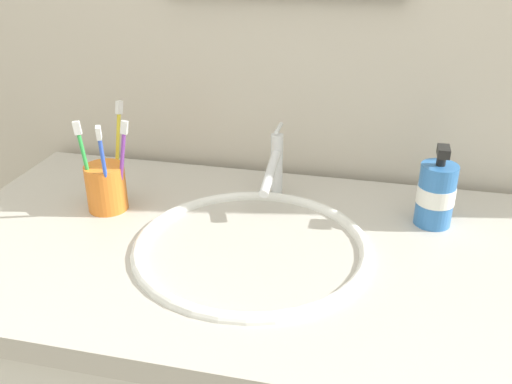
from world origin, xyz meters
The scene contains 9 objects.
tiled_wall_back centered at (0.00, 0.34, 1.20)m, with size 2.27×0.04×2.40m, color beige.
sink_basin centered at (0.02, -0.01, 0.86)m, with size 0.40×0.40×0.10m.
faucet centered at (0.02, 0.18, 0.96)m, with size 0.02×0.16×0.14m.
toothbrush_cup centered at (-0.28, 0.07, 0.94)m, with size 0.07×0.07×0.09m, color orange.
toothbrush_green centered at (-0.30, 0.04, 1.00)m, with size 0.03×0.02×0.17m.
toothbrush_yellow centered at (-0.27, 0.11, 1.01)m, with size 0.02×0.04×0.19m.
toothbrush_purple centered at (-0.24, 0.06, 1.00)m, with size 0.04×0.01×0.18m.
toothbrush_blue centered at (-0.26, 0.03, 1.00)m, with size 0.02×0.04×0.18m.
soap_dispenser centered at (0.32, 0.14, 0.95)m, with size 0.07×0.07×0.15m.
Camera 1 is at (0.21, -0.79, 1.39)m, focal length 39.09 mm.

